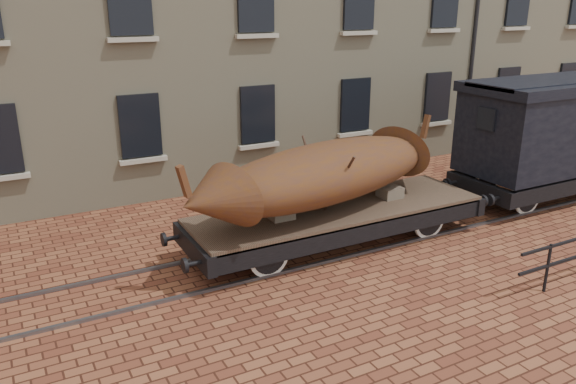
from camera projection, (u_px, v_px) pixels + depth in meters
name	position (u px, v px, depth m)	size (l,w,h in m)	color
ground	(312.00, 250.00, 12.77)	(90.00, 90.00, 0.00)	brown
rail_track	(312.00, 249.00, 12.76)	(30.00, 1.52, 0.06)	#59595E
flatcar_wagon	(338.00, 215.00, 12.83)	(7.81, 2.12, 1.18)	brown
iron_boat	(326.00, 172.00, 12.34)	(7.34, 3.40, 1.73)	#5A3211
goods_van	(559.00, 124.00, 15.64)	(6.57, 2.39, 3.40)	black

